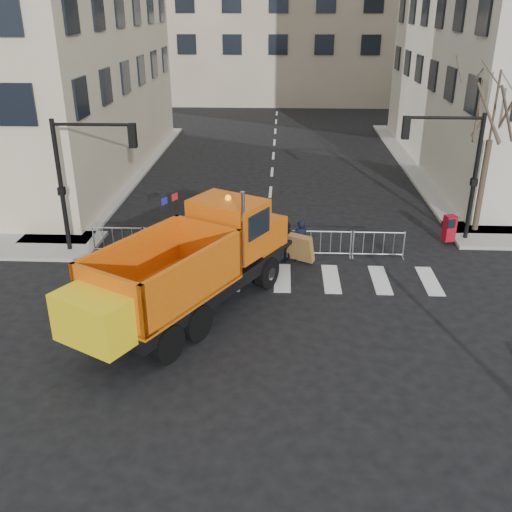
{
  "coord_description": "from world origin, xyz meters",
  "views": [
    {
      "loc": [
        0.62,
        -13.51,
        9.32
      ],
      "look_at": [
        -0.14,
        2.5,
        2.2
      ],
      "focal_mm": 40.0,
      "sensor_mm": 36.0,
      "label": 1
    }
  ],
  "objects_px": {
    "cop_b": "(241,242)",
    "newspaper_box": "(449,228)",
    "plow_truck": "(189,265)",
    "cop_a": "(300,241)",
    "worker": "(193,219)",
    "cop_c": "(287,242)"
  },
  "relations": [
    {
      "from": "plow_truck",
      "to": "cop_b",
      "type": "relative_size",
      "value": 5.36
    },
    {
      "from": "cop_c",
      "to": "worker",
      "type": "height_order",
      "value": "worker"
    },
    {
      "from": "cop_c",
      "to": "worker",
      "type": "distance_m",
      "value": 4.43
    },
    {
      "from": "cop_b",
      "to": "cop_c",
      "type": "xyz_separation_m",
      "value": [
        1.75,
        0.46,
        -0.12
      ]
    },
    {
      "from": "plow_truck",
      "to": "cop_c",
      "type": "relative_size",
      "value": 6.13
    },
    {
      "from": "cop_b",
      "to": "cop_c",
      "type": "relative_size",
      "value": 1.14
    },
    {
      "from": "plow_truck",
      "to": "cop_c",
      "type": "bearing_deg",
      "value": -6.46
    },
    {
      "from": "plow_truck",
      "to": "worker",
      "type": "distance_m",
      "value": 6.38
    },
    {
      "from": "worker",
      "to": "plow_truck",
      "type": "bearing_deg",
      "value": -122.35
    },
    {
      "from": "cop_a",
      "to": "cop_c",
      "type": "bearing_deg",
      "value": -12.96
    },
    {
      "from": "cop_a",
      "to": "newspaper_box",
      "type": "height_order",
      "value": "cop_a"
    },
    {
      "from": "newspaper_box",
      "to": "worker",
      "type": "bearing_deg",
      "value": 164.36
    },
    {
      "from": "cop_b",
      "to": "newspaper_box",
      "type": "height_order",
      "value": "cop_b"
    },
    {
      "from": "plow_truck",
      "to": "cop_c",
      "type": "distance_m",
      "value": 5.4
    },
    {
      "from": "cop_b",
      "to": "plow_truck",
      "type": "bearing_deg",
      "value": 101.14
    },
    {
      "from": "cop_a",
      "to": "newspaper_box",
      "type": "distance_m",
      "value": 6.64
    },
    {
      "from": "newspaper_box",
      "to": "cop_a",
      "type": "bearing_deg",
      "value": -177.84
    },
    {
      "from": "cop_c",
      "to": "newspaper_box",
      "type": "bearing_deg",
      "value": 142.33
    },
    {
      "from": "worker",
      "to": "newspaper_box",
      "type": "relative_size",
      "value": 1.54
    },
    {
      "from": "cop_a",
      "to": "cop_b",
      "type": "bearing_deg",
      "value": -1.5
    },
    {
      "from": "plow_truck",
      "to": "worker",
      "type": "relative_size",
      "value": 6.06
    },
    {
      "from": "plow_truck",
      "to": "cop_a",
      "type": "bearing_deg",
      "value": -10.78
    }
  ]
}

